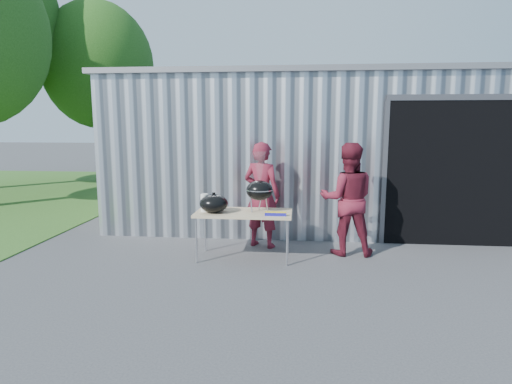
# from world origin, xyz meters

# --- Properties ---
(ground) EXTENTS (80.00, 80.00, 0.00)m
(ground) POSITION_xyz_m (0.00, 0.00, 0.00)
(ground) COLOR #3D3D40
(building) EXTENTS (8.20, 6.20, 3.10)m
(building) POSITION_xyz_m (0.92, 4.59, 1.54)
(building) COLOR silver
(building) RESTS_ON ground
(tree_far) EXTENTS (3.82, 3.82, 6.33)m
(tree_far) POSITION_xyz_m (-6.50, 9.00, 4.12)
(tree_far) COLOR #442D19
(tree_far) RESTS_ON ground
(folding_table) EXTENTS (1.50, 0.75, 0.75)m
(folding_table) POSITION_xyz_m (-0.28, 0.59, 0.71)
(folding_table) COLOR tan
(folding_table) RESTS_ON ground
(kettle_grill) EXTENTS (0.43, 0.43, 0.93)m
(kettle_grill) POSITION_xyz_m (-0.03, 0.65, 1.17)
(kettle_grill) COLOR black
(kettle_grill) RESTS_ON folding_table
(grill_lid) EXTENTS (0.44, 0.44, 0.32)m
(grill_lid) POSITION_xyz_m (-0.73, 0.49, 0.89)
(grill_lid) COLOR black
(grill_lid) RESTS_ON folding_table
(paper_towels) EXTENTS (0.12, 0.12, 0.28)m
(paper_towels) POSITION_xyz_m (-0.89, 0.54, 0.89)
(paper_towels) COLOR white
(paper_towels) RESTS_ON folding_table
(white_tub) EXTENTS (0.20, 0.15, 0.10)m
(white_tub) POSITION_xyz_m (-0.83, 0.78, 0.80)
(white_tub) COLOR white
(white_tub) RESTS_ON folding_table
(foil_box) EXTENTS (0.32, 0.06, 0.06)m
(foil_box) POSITION_xyz_m (0.23, 0.34, 0.78)
(foil_box) COLOR #181694
(foil_box) RESTS_ON folding_table
(person_cook) EXTENTS (0.77, 0.65, 1.82)m
(person_cook) POSITION_xyz_m (-0.05, 1.28, 0.91)
(person_cook) COLOR maroon
(person_cook) RESTS_ON ground
(person_bystander) EXTENTS (0.88, 0.69, 1.82)m
(person_bystander) POSITION_xyz_m (1.36, 0.99, 0.91)
(person_bystander) COLOR maroon
(person_bystander) RESTS_ON ground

